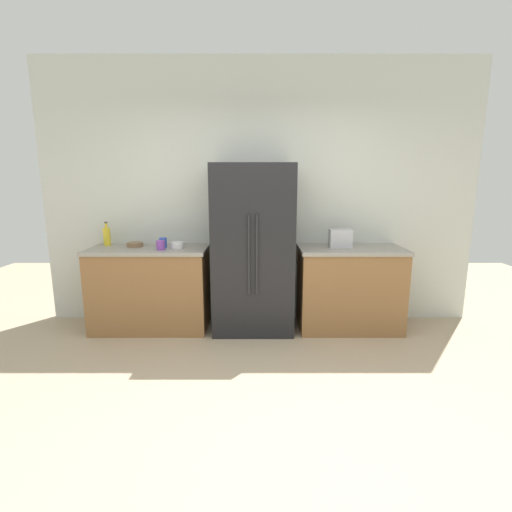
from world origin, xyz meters
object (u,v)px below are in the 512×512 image
(cup_b, at_px, (162,243))
(bowl_a, at_px, (176,245))
(toaster, at_px, (339,238))
(bottle_a, at_px, (105,236))
(refrigerator, at_px, (252,249))
(bowl_b, at_px, (134,245))
(cup_a, at_px, (159,245))

(cup_b, xyz_separation_m, bowl_a, (0.16, -0.02, -0.02))
(toaster, distance_m, bottle_a, 2.60)
(refrigerator, height_order, bowl_a, refrigerator)
(bowl_a, bearing_deg, bowl_b, 170.39)
(bowl_b, bearing_deg, bowl_a, -9.61)
(bottle_a, xyz_separation_m, cup_b, (0.67, -0.14, -0.05))
(toaster, height_order, cup_a, toaster)
(bottle_a, bearing_deg, bowl_b, -13.84)
(bottle_a, xyz_separation_m, bowl_a, (0.83, -0.17, -0.07))
(bottle_a, height_order, bowl_a, bottle_a)
(toaster, xyz_separation_m, cup_b, (-1.94, -0.03, -0.04))
(bowl_a, bearing_deg, bottle_a, 168.65)
(toaster, bearing_deg, cup_a, -175.41)
(bottle_a, bearing_deg, cup_b, -12.26)
(cup_a, height_order, bowl_a, cup_a)
(cup_a, bearing_deg, bottle_a, 157.82)
(bowl_a, bearing_deg, cup_a, -145.53)
(bottle_a, xyz_separation_m, bowl_b, (0.34, -0.08, -0.08))
(refrigerator, xyz_separation_m, bowl_b, (-1.31, 0.08, 0.04))
(cup_a, xyz_separation_m, bowl_b, (-0.33, 0.19, -0.03))
(refrigerator, xyz_separation_m, cup_b, (-0.98, 0.02, 0.07))
(cup_b, bearing_deg, bowl_b, 169.40)
(bottle_a, bearing_deg, bowl_a, -11.35)
(cup_b, bearing_deg, toaster, 0.77)
(bowl_a, relative_size, bowl_b, 0.82)
(refrigerator, height_order, bowl_b, refrigerator)
(bowl_b, bearing_deg, cup_a, -29.75)
(toaster, xyz_separation_m, bowl_b, (-2.26, 0.04, -0.07))
(toaster, xyz_separation_m, bottle_a, (-2.60, 0.12, 0.01))
(refrigerator, xyz_separation_m, cup_a, (-0.98, -0.11, 0.07))
(refrigerator, height_order, cup_a, refrigerator)
(cup_b, bearing_deg, bowl_a, -7.58)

